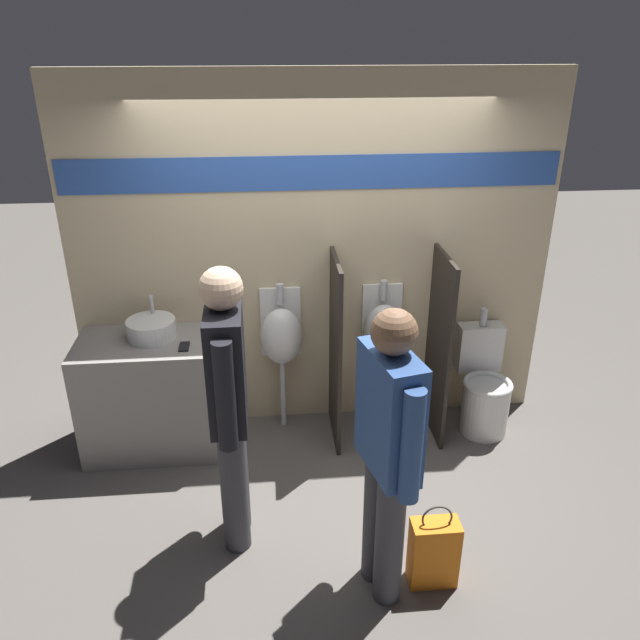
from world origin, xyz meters
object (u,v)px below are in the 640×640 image
object	(u,v)px
cell_phone	(184,347)
urinal_far	(383,332)
urinal_near_counter	(282,336)
sink_basin	(151,329)
person_with_lanyard	(388,448)
toilet	(483,390)
shopping_bag	(434,552)
person_in_vest	(229,401)

from	to	relation	value
cell_phone	urinal_far	world-z (taller)	urinal_far
cell_phone	urinal_near_counter	world-z (taller)	urinal_near_counter
sink_basin	person_with_lanyard	distance (m)	2.11
toilet	shopping_bag	world-z (taller)	toilet
cell_phone	urinal_near_counter	size ratio (longest dim) A/B	0.12
sink_basin	toilet	world-z (taller)	sink_basin
urinal_near_counter	sink_basin	bearing A→B (deg)	-172.48
sink_basin	cell_phone	xyz separation A→B (m)	(0.25, -0.18, -0.06)
shopping_bag	toilet	bearing A→B (deg)	62.34
toilet	shopping_bag	bearing A→B (deg)	-117.66
urinal_far	person_with_lanyard	size ratio (longest dim) A/B	0.69
person_in_vest	cell_phone	bearing A→B (deg)	20.85
sink_basin	urinal_near_counter	xyz separation A→B (m)	(0.94, 0.12, -0.16)
toilet	person_with_lanyard	xyz separation A→B (m)	(-1.09, -1.50, 0.63)
sink_basin	urinal_far	world-z (taller)	urinal_far
urinal_near_counter	urinal_far	size ratio (longest dim) A/B	1.00
urinal_near_counter	toilet	world-z (taller)	urinal_near_counter
cell_phone	urinal_near_counter	distance (m)	0.76
urinal_far	shopping_bag	bearing A→B (deg)	-89.99
cell_phone	person_in_vest	xyz separation A→B (m)	(0.35, -0.90, 0.10)
urinal_near_counter	shopping_bag	world-z (taller)	urinal_near_counter
sink_basin	person_in_vest	world-z (taller)	person_in_vest
person_with_lanyard	cell_phone	bearing A→B (deg)	27.42
cell_phone	person_in_vest	world-z (taller)	person_in_vest
cell_phone	urinal_far	xyz separation A→B (m)	(1.48, 0.31, -0.10)
urinal_near_counter	shopping_bag	size ratio (longest dim) A/B	2.16
person_with_lanyard	shopping_bag	distance (m)	0.80
urinal_far	person_in_vest	xyz separation A→B (m)	(-1.13, -1.20, 0.20)
urinal_near_counter	shopping_bag	bearing A→B (deg)	-64.85
sink_basin	shopping_bag	size ratio (longest dim) A/B	0.63
sink_basin	cell_phone	size ratio (longest dim) A/B	2.50
urinal_far	person_in_vest	distance (m)	1.66
urinal_near_counter	toilet	distance (m)	1.65
person_in_vest	shopping_bag	size ratio (longest dim) A/B	3.26
toilet	person_in_vest	distance (m)	2.27
urinal_near_counter	person_with_lanyard	xyz separation A→B (m)	(0.49, -1.68, 0.17)
urinal_near_counter	person_with_lanyard	world-z (taller)	person_with_lanyard
sink_basin	urinal_near_counter	world-z (taller)	urinal_near_counter
cell_phone	person_with_lanyard	xyz separation A→B (m)	(1.18, -1.37, 0.06)
urinal_near_counter	shopping_bag	xyz separation A→B (m)	(0.79, -1.68, -0.58)
shopping_bag	urinal_near_counter	bearing A→B (deg)	115.15
person_in_vest	shopping_bag	bearing A→B (deg)	-113.54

